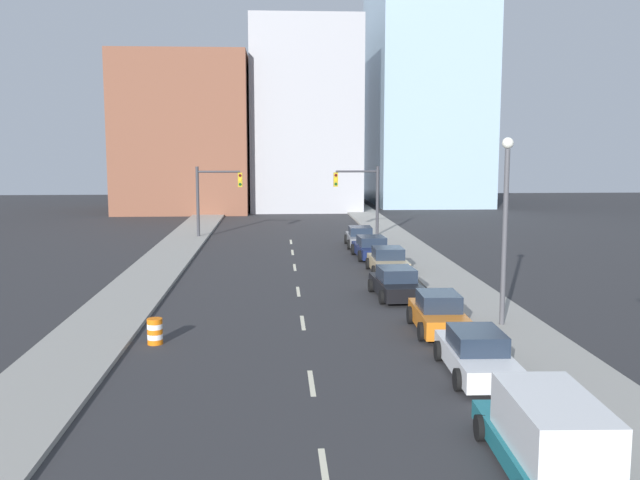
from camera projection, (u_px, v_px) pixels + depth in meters
sidewalk_left at (190, 234)px, 57.41m from camera, size 3.22×103.07×0.17m
sidewalk_right at (388, 233)px, 58.36m from camera, size 3.22×103.07×0.17m
lane_stripe_at_9m at (324, 471)px, 15.86m from camera, size 0.16×2.40×0.01m
lane_stripe_at_15m at (312, 383)px, 21.76m from camera, size 0.16×2.40×0.01m
lane_stripe_at_22m at (303, 323)px, 29.12m from camera, size 0.16×2.40×0.01m
lane_stripe_at_29m at (298, 291)px, 35.33m from camera, size 0.16×2.40×0.01m
lane_stripe_at_36m at (295, 267)px, 42.31m from camera, size 0.16×2.40×0.01m
lane_stripe_at_42m at (292, 252)px, 48.24m from camera, size 0.16×2.40×0.01m
lane_stripe_at_47m at (291, 242)px, 53.47m from camera, size 0.16×2.40×0.01m
building_brick_left at (186, 134)px, 79.24m from camera, size 14.00×16.00×16.86m
building_office_center at (304, 118)px, 83.73m from camera, size 12.00×20.00×20.76m
building_glass_right at (425, 43)px, 87.36m from camera, size 13.00×20.00×39.31m
traffic_signal_left at (211, 192)px, 55.12m from camera, size 3.59×0.35×5.57m
traffic_signal_right at (364, 192)px, 55.83m from camera, size 3.59×0.35×5.57m
traffic_barrel at (155, 331)px, 25.96m from camera, size 0.56×0.56×0.95m
street_lamp at (505, 218)px, 27.65m from camera, size 0.44×0.44×7.51m
box_truck_teal at (550, 438)px, 15.51m from camera, size 2.48×5.77×1.84m
sedan_white at (476, 354)px, 22.47m from camera, size 2.13×4.83×1.44m
sedan_orange at (438, 314)px, 27.65m from camera, size 2.07×4.25×1.55m
sedan_black at (396, 284)px, 33.92m from camera, size 2.30×4.56×1.44m
sedan_tan at (388, 261)px, 40.39m from camera, size 2.15×4.25×1.47m
sedan_navy at (371, 248)px, 45.78m from camera, size 2.34×4.72×1.40m
sedan_gray at (360, 237)px, 51.01m from camera, size 2.14×4.64×1.42m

